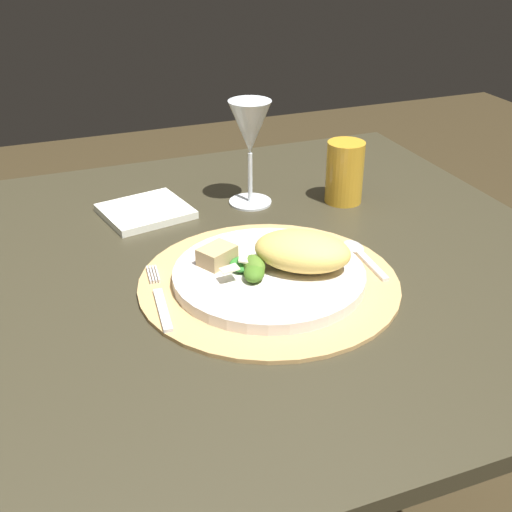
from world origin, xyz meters
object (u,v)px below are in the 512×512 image
Objects in this scene: wine_glass at (250,131)px; fork at (160,300)px; dinner_plate at (269,275)px; napkin at (146,211)px; amber_tumbler at (345,172)px; spoon at (359,252)px; dining_table at (214,361)px.

fork is at bearing -130.47° from wine_glass.
napkin is (-0.11, 0.29, -0.01)m from dinner_plate.
amber_tumbler is (0.23, 0.22, 0.04)m from dinner_plate.
fork is 0.29m from napkin.
spoon is 0.29m from wine_glass.
dinner_plate is at bearing -52.97° from dining_table.
napkin is at bearing 134.86° from spoon.
spoon is (0.16, 0.02, -0.01)m from dinner_plate.
amber_tumbler is at bearing -11.62° from napkin.
wine_glass is (0.18, -0.02, 0.13)m from napkin.
dinner_plate reaches higher than fork.
napkin is at bearing 174.21° from wine_glass.
wine_glass is at bearing 49.53° from fork.
dinner_plate is 0.32m from amber_tumbler.
dining_table is 6.04× the size of wine_glass.
wine_glass is at bearing 108.11° from spoon.
fork is at bearing -140.42° from dining_table.
fork is (-0.16, 0.00, -0.01)m from dinner_plate.
fork is 1.21× the size of napkin.
dinner_plate reaches higher than napkin.
amber_tumbler reaches higher than napkin.
amber_tumbler reaches higher than dinner_plate.
spoon is 1.16× the size of amber_tumbler.
fork is (-0.09, -0.08, 0.18)m from dining_table.
dinner_plate is at bearing -0.98° from fork.
dining_table is 0.22m from fork.
amber_tumbler reaches higher than spoon.
dining_table is at bearing 127.03° from dinner_plate.
wine_glass is (0.14, 0.19, 0.31)m from dining_table.
fork is 1.53× the size of amber_tumbler.
dinner_plate is 2.45× the size of amber_tumbler.
dinner_plate is at bearing -171.06° from spoon.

